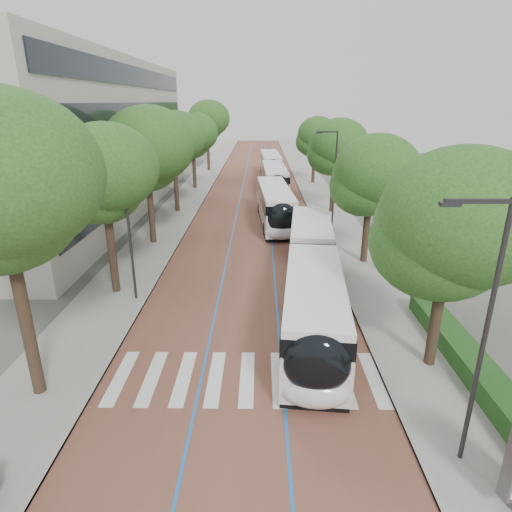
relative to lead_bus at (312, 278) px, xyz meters
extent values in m
plane|color=#51544C|center=(-3.41, -7.40, -1.63)|extent=(160.00, 160.00, 0.00)
cube|color=brown|center=(-3.41, 32.60, -1.62)|extent=(11.00, 140.00, 0.02)
cube|color=gray|center=(-10.91, 32.60, -1.57)|extent=(4.00, 140.00, 0.12)
cube|color=gray|center=(4.09, 32.60, -1.57)|extent=(4.00, 140.00, 0.12)
cube|color=gray|center=(-9.01, 32.60, -1.57)|extent=(0.20, 140.00, 0.14)
cube|color=gray|center=(2.19, 32.60, -1.57)|extent=(0.20, 140.00, 0.14)
cube|color=silver|center=(-8.21, -6.40, -1.60)|extent=(0.55, 3.60, 0.01)
cube|color=silver|center=(-6.96, -6.40, -1.60)|extent=(0.55, 3.60, 0.01)
cube|color=silver|center=(-5.71, -6.40, -1.60)|extent=(0.55, 3.60, 0.01)
cube|color=silver|center=(-4.46, -6.40, -1.60)|extent=(0.55, 3.60, 0.01)
cube|color=silver|center=(-3.21, -6.40, -1.60)|extent=(0.55, 3.60, 0.01)
cube|color=silver|center=(-1.96, -6.40, -1.60)|extent=(0.55, 3.60, 0.01)
cube|color=silver|center=(-0.71, -6.40, -1.60)|extent=(0.55, 3.60, 0.01)
cube|color=silver|center=(0.54, -6.40, -1.60)|extent=(0.55, 3.60, 0.01)
cube|color=silver|center=(1.79, -6.40, -1.60)|extent=(0.55, 3.60, 0.01)
cube|color=#225DAC|center=(-5.01, 32.60, -1.60)|extent=(0.12, 126.00, 0.01)
cube|color=#225DAC|center=(-1.81, 32.60, -1.60)|extent=(0.12, 126.00, 0.01)
cube|color=#AFAEA2|center=(-22.91, 20.60, 5.37)|extent=(18.00, 40.00, 14.00)
cube|color=black|center=(-13.86, 20.60, 1.37)|extent=(0.12, 38.00, 1.60)
cube|color=black|center=(-13.86, 20.60, 4.57)|extent=(0.12, 38.00, 1.60)
cube|color=black|center=(-13.86, 20.60, 7.77)|extent=(0.12, 38.00, 1.60)
cube|color=black|center=(-13.86, 20.60, 10.77)|extent=(0.12, 38.00, 1.60)
cube|color=#204818|center=(5.69, -7.40, -1.11)|extent=(1.20, 14.00, 0.80)
cylinder|color=#2B2B2D|center=(3.39, -10.40, 2.49)|extent=(0.14, 0.14, 8.00)
cube|color=#2B2B2D|center=(2.59, -10.40, 6.39)|extent=(1.70, 0.12, 0.12)
cube|color=#2B2B2D|center=(1.89, -10.40, 6.31)|extent=(0.50, 0.20, 0.10)
cylinder|color=#2B2B2D|center=(3.39, 14.60, 2.49)|extent=(0.14, 0.14, 8.00)
cube|color=#2B2B2D|center=(2.59, 14.60, 6.39)|extent=(1.70, 0.12, 0.12)
cube|color=#2B2B2D|center=(1.89, 14.60, 6.31)|extent=(0.50, 0.20, 0.10)
cylinder|color=#2B2B2D|center=(-9.51, 0.60, 2.49)|extent=(0.14, 0.14, 8.00)
cylinder|color=black|center=(-10.91, -7.40, 1.07)|extent=(0.44, 0.44, 5.40)
cylinder|color=black|center=(-10.91, 1.60, 0.68)|extent=(0.44, 0.44, 4.62)
ellipsoid|color=#1C4B18|center=(-10.91, 1.60, 4.88)|extent=(5.39, 5.39, 4.58)
cylinder|color=black|center=(-10.91, 10.60, 0.78)|extent=(0.44, 0.44, 4.82)
ellipsoid|color=#1C4B18|center=(-10.91, 10.60, 5.17)|extent=(6.44, 6.44, 5.48)
cylinder|color=black|center=(-10.91, 20.60, 0.71)|extent=(0.44, 0.44, 4.68)
ellipsoid|color=#1C4B18|center=(-10.91, 20.60, 4.96)|extent=(5.62, 5.62, 4.78)
cylinder|color=black|center=(-10.91, 32.60, 0.57)|extent=(0.44, 0.44, 4.39)
ellipsoid|color=#1C4B18|center=(-10.91, 32.60, 4.56)|extent=(5.60, 5.60, 4.76)
cylinder|color=black|center=(-10.91, 47.60, 0.96)|extent=(0.44, 0.44, 5.18)
ellipsoid|color=#1C4B18|center=(-10.91, 47.60, 5.67)|extent=(6.38, 6.38, 5.43)
cylinder|color=black|center=(4.29, -5.40, 0.42)|extent=(0.44, 0.44, 4.10)
ellipsoid|color=#1C4B18|center=(4.29, -5.40, 4.15)|extent=(6.01, 6.01, 5.11)
cylinder|color=black|center=(4.29, 6.60, 0.38)|extent=(0.44, 0.44, 4.01)
ellipsoid|color=#1C4B18|center=(4.29, 6.60, 4.02)|extent=(5.32, 5.32, 4.52)
cylinder|color=black|center=(4.29, 20.60, 0.52)|extent=(0.44, 0.44, 4.29)
ellipsoid|color=#1C4B18|center=(4.29, 20.60, 4.41)|extent=(5.41, 5.41, 4.60)
cylinder|color=black|center=(4.29, 36.60, 0.44)|extent=(0.44, 0.44, 4.14)
ellipsoid|color=#1C4B18|center=(4.29, 36.60, 4.20)|extent=(5.09, 5.09, 4.33)
cylinder|color=black|center=(0.12, 1.29, 0.15)|extent=(2.38, 1.11, 2.30)
cube|color=silver|center=(-0.36, -3.81, -0.37)|extent=(3.38, 9.56, 1.82)
cube|color=black|center=(-0.36, -3.81, 0.77)|extent=(3.40, 9.37, 0.97)
cube|color=white|center=(-0.36, -3.81, 1.42)|extent=(3.31, 9.36, 0.31)
cube|color=black|center=(-0.36, -3.81, -1.45)|extent=(3.29, 9.18, 0.35)
cube|color=silver|center=(0.53, 5.59, -0.37)|extent=(3.22, 7.94, 1.82)
cube|color=black|center=(0.53, 5.59, 0.77)|extent=(3.25, 7.79, 0.97)
cube|color=white|center=(0.53, 5.59, 1.42)|extent=(3.16, 7.78, 0.31)
cube|color=black|center=(0.53, 5.59, -1.45)|extent=(3.15, 7.63, 0.35)
ellipsoid|color=black|center=(-0.80, -8.32, 0.38)|extent=(2.44, 1.32, 2.28)
ellipsoid|color=silver|center=(-0.80, -8.37, -0.76)|extent=(2.43, 1.22, 1.14)
cylinder|color=black|center=(-1.71, -5.98, -1.13)|extent=(0.39, 1.02, 1.00)
cylinder|color=black|center=(0.54, -6.19, -1.13)|extent=(0.39, 1.02, 1.00)
cylinder|color=black|center=(-0.43, 7.36, -1.13)|extent=(0.39, 1.02, 1.00)
cylinder|color=black|center=(1.82, 7.15, -1.13)|extent=(0.39, 1.02, 1.00)
cylinder|color=black|center=(-1.20, -0.64, -1.13)|extent=(0.39, 1.02, 1.00)
cylinder|color=black|center=(1.05, -0.85, -1.13)|extent=(0.39, 1.02, 1.00)
cube|color=silver|center=(-1.43, 16.61, -0.37)|extent=(3.27, 12.14, 1.82)
cube|color=black|center=(-1.43, 16.61, 0.77)|extent=(3.29, 11.90, 0.97)
cube|color=white|center=(-1.43, 16.61, 1.42)|extent=(3.20, 11.89, 0.31)
cube|color=black|center=(-1.43, 16.61, -1.45)|extent=(3.18, 11.65, 0.35)
ellipsoid|color=black|center=(-1.06, 10.77, 0.38)|extent=(2.42, 1.25, 2.28)
ellipsoid|color=silver|center=(-1.05, 10.72, -0.76)|extent=(2.41, 1.15, 1.14)
cylinder|color=black|center=(-2.33, 12.94, -1.13)|extent=(0.36, 1.02, 1.00)
cylinder|color=black|center=(-0.07, 13.09, -1.13)|extent=(0.36, 1.02, 1.00)
cylinder|color=black|center=(-2.80, 20.33, -1.13)|extent=(0.36, 1.02, 1.00)
cylinder|color=black|center=(-0.55, 20.47, -1.13)|extent=(0.36, 1.02, 1.00)
cube|color=silver|center=(-1.08, 29.61, -0.37)|extent=(2.87, 12.07, 1.82)
cube|color=black|center=(-1.08, 29.61, 0.77)|extent=(2.90, 11.83, 0.97)
cube|color=white|center=(-1.08, 29.61, 1.42)|extent=(2.81, 11.83, 0.31)
cube|color=black|center=(-1.08, 29.61, -1.45)|extent=(2.80, 11.59, 0.35)
ellipsoid|color=black|center=(-0.90, 23.76, 0.38)|extent=(2.38, 1.17, 2.28)
ellipsoid|color=silver|center=(-0.90, 23.71, -0.76)|extent=(2.38, 1.07, 1.14)
cylinder|color=black|center=(-2.10, 25.97, -1.13)|extent=(0.33, 1.01, 1.00)
cylinder|color=black|center=(0.16, 26.04, -1.13)|extent=(0.33, 1.01, 1.00)
cylinder|color=black|center=(-2.33, 33.37, -1.13)|extent=(0.33, 1.01, 1.00)
cylinder|color=black|center=(-0.07, 33.44, -1.13)|extent=(0.33, 1.01, 1.00)
cube|color=silver|center=(-1.26, 42.64, -0.37)|extent=(3.01, 12.10, 1.82)
cube|color=black|center=(-1.26, 42.64, 0.77)|extent=(3.04, 11.86, 0.97)
cube|color=white|center=(-1.26, 42.64, 1.42)|extent=(2.95, 11.85, 0.31)
cube|color=black|center=(-1.26, 42.64, -1.45)|extent=(2.94, 11.61, 0.35)
ellipsoid|color=black|center=(-1.01, 36.80, 0.38)|extent=(2.40, 1.20, 2.28)
ellipsoid|color=silver|center=(-1.01, 36.75, -0.76)|extent=(2.39, 1.10, 1.14)
cylinder|color=black|center=(-2.24, 39.00, -1.13)|extent=(0.34, 1.01, 1.00)
cylinder|color=black|center=(0.02, 39.09, -1.13)|extent=(0.34, 1.01, 1.00)
cylinder|color=black|center=(-2.55, 46.39, -1.13)|extent=(0.34, 1.01, 1.00)
cylinder|color=black|center=(-0.30, 46.49, -1.13)|extent=(0.34, 1.01, 1.00)
camera|label=1|loc=(-2.71, -20.59, 8.65)|focal=30.00mm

